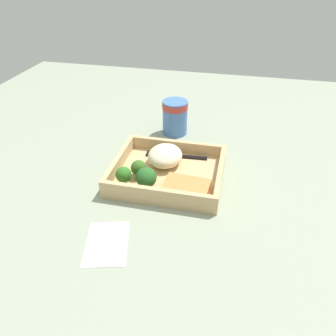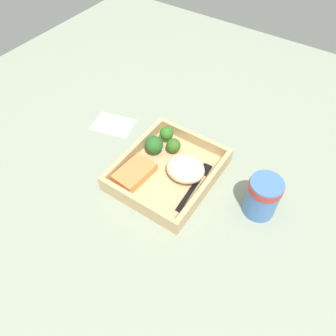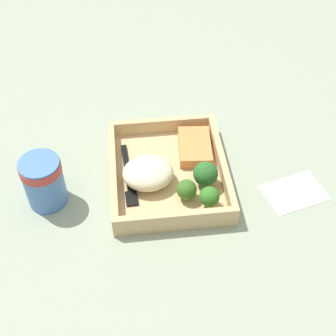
{
  "view_description": "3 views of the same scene",
  "coord_description": "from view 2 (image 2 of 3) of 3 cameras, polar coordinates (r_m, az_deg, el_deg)",
  "views": [
    {
      "loc": [
        -14.11,
        62.55,
        46.41
      ],
      "look_at": [
        0.0,
        0.0,
        2.7
      ],
      "focal_mm": 35.0,
      "sensor_mm": 36.0,
      "label": 1
    },
    {
      "loc": [
        -42.48,
        -28.62,
        63.4
      ],
      "look_at": [
        0.0,
        0.0,
        2.7
      ],
      "focal_mm": 35.0,
      "sensor_mm": 36.0,
      "label": 2
    },
    {
      "loc": [
        60.48,
        -6.83,
        67.66
      ],
      "look_at": [
        0.0,
        0.0,
        2.7
      ],
      "focal_mm": 50.0,
      "sensor_mm": 36.0,
      "label": 3
    }
  ],
  "objects": [
    {
      "name": "ground_plane",
      "position": [
        0.82,
        0.0,
        -1.66
      ],
      "size": [
        160.0,
        160.0,
        2.0
      ],
      "primitive_type": "cube",
      "color": "gray"
    },
    {
      "name": "takeout_tray",
      "position": [
        0.81,
        0.0,
        -0.96
      ],
      "size": [
        25.74,
        21.98,
        1.2
      ],
      "primitive_type": "cube",
      "color": "tan",
      "rests_on": "ground_plane"
    },
    {
      "name": "tray_rim",
      "position": [
        0.79,
        0.0,
        0.03
      ],
      "size": [
        25.74,
        21.98,
        3.13
      ],
      "color": "tan",
      "rests_on": "takeout_tray"
    },
    {
      "name": "salmon_fillet",
      "position": [
        0.79,
        -5.84,
        -0.85
      ],
      "size": [
        10.37,
        7.11,
        2.23
      ],
      "primitive_type": "cube",
      "rotation": [
        0.0,
        0.0,
        -0.08
      ],
      "color": "#E98445",
      "rests_on": "takeout_tray"
    },
    {
      "name": "mashed_potatoes",
      "position": [
        0.78,
        3.05,
        -0.11
      ],
      "size": [
        8.41,
        9.57,
        4.6
      ],
      "primitive_type": "ellipsoid",
      "color": "beige",
      "rests_on": "takeout_tray"
    },
    {
      "name": "broccoli_floret_1",
      "position": [
        0.83,
        0.95,
        3.9
      ],
      "size": [
        3.7,
        3.7,
        4.18
      ],
      "color": "#7C9C58",
      "rests_on": "takeout_tray"
    },
    {
      "name": "broccoli_floret_2",
      "position": [
        0.83,
        -2.45,
        4.01
      ],
      "size": [
        4.64,
        4.64,
        5.15
      ],
      "color": "#81A351",
      "rests_on": "takeout_tray"
    },
    {
      "name": "broccoli_floret_3",
      "position": [
        0.86,
        -0.26,
        5.99
      ],
      "size": [
        3.65,
        3.65,
        4.5
      ],
      "color": "#78A558",
      "rests_on": "takeout_tray"
    },
    {
      "name": "fork",
      "position": [
        0.78,
        4.89,
        -2.72
      ],
      "size": [
        15.87,
        2.56,
        0.44
      ],
      "color": "black",
      "rests_on": "takeout_tray"
    },
    {
      "name": "paper_cup",
      "position": [
        0.74,
        16.2,
        -4.59
      ],
      "size": [
        7.4,
        7.4,
        9.97
      ],
      "color": "#4773B9",
      "rests_on": "ground_plane"
    },
    {
      "name": "receipt_slip",
      "position": [
        0.95,
        -9.52,
        7.49
      ],
      "size": [
        10.31,
        12.74,
        0.24
      ],
      "primitive_type": "cube",
      "rotation": [
        0.0,
        0.0,
        0.25
      ],
      "color": "white",
      "rests_on": "ground_plane"
    }
  ]
}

